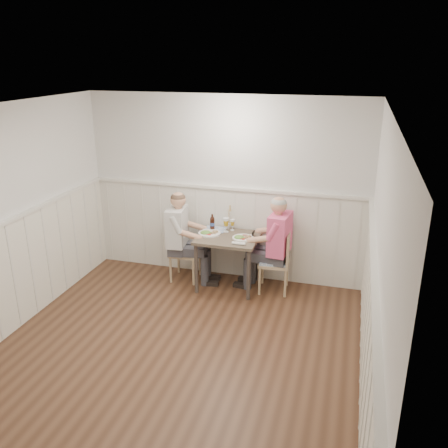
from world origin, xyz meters
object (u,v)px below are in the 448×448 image
(dining_table, at_px, (228,244))
(man_in_pink, at_px, (276,252))
(grass_vase, at_px, (228,217))
(beer_bottle, at_px, (212,223))
(diner_cream, at_px, (180,244))
(chair_right, at_px, (278,259))
(chair_left, at_px, (182,249))

(dining_table, xyz_separation_m, man_in_pink, (0.65, 0.06, -0.07))
(grass_vase, bearing_deg, beer_bottle, -148.26)
(diner_cream, bearing_deg, dining_table, -0.08)
(chair_right, xyz_separation_m, grass_vase, (-0.77, 0.24, 0.45))
(diner_cream, distance_m, grass_vase, 0.77)
(chair_left, height_order, beer_bottle, beer_bottle)
(chair_right, distance_m, diner_cream, 1.39)
(chair_left, distance_m, grass_vase, 0.81)
(man_in_pink, xyz_separation_m, beer_bottle, (-0.93, 0.12, 0.28))
(man_in_pink, relative_size, diner_cream, 1.02)
(dining_table, bearing_deg, chair_right, 5.42)
(grass_vase, bearing_deg, man_in_pink, -18.50)
(dining_table, xyz_separation_m, diner_cream, (-0.70, 0.00, -0.08))
(man_in_pink, xyz_separation_m, grass_vase, (-0.74, 0.25, 0.34))
(chair_left, bearing_deg, beer_bottle, 15.54)
(chair_left, relative_size, grass_vase, 2.28)
(chair_right, relative_size, man_in_pink, 0.62)
(dining_table, relative_size, man_in_pink, 0.60)
(chair_left, distance_m, diner_cream, 0.13)
(chair_right, distance_m, grass_vase, 0.92)
(dining_table, bearing_deg, diner_cream, 179.92)
(dining_table, relative_size, grass_vase, 2.23)
(chair_left, relative_size, man_in_pink, 0.61)
(chair_left, bearing_deg, dining_table, -5.37)
(chair_right, bearing_deg, dining_table, -174.58)
(dining_table, height_order, chair_left, chair_left)
(grass_vase, bearing_deg, diner_cream, -153.58)
(beer_bottle, bearing_deg, dining_table, -33.41)
(chair_right, xyz_separation_m, diner_cream, (-1.38, -0.06, 0.10))
(chair_left, bearing_deg, chair_right, -0.03)
(chair_left, distance_m, beer_bottle, 0.59)
(dining_table, relative_size, chair_left, 0.98)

